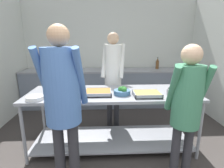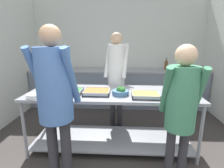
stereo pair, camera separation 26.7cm
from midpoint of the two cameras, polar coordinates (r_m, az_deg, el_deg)
The scene contains 13 objects.
wall_rear at distance 4.70m, azimuth 3.70°, elevation 10.13°, with size 4.47×0.06×2.65m.
back_counter at distance 4.47m, azimuth 3.56°, elevation -1.22°, with size 4.31×0.65×0.93m.
serving_counter at distance 2.70m, azimuth 2.74°, elevation -8.59°, with size 2.48×0.86×0.89m.
plate_stack at distance 2.53m, azimuth -21.09°, elevation -3.55°, with size 0.22×0.22×0.05m.
serving_tray_roast at distance 2.59m, azimuth -11.81°, elevation -2.51°, with size 0.45×0.33×0.05m.
serving_tray_greens at distance 2.52m, azimuth -1.91°, elevation -2.66°, with size 0.37×0.33×0.05m.
broccoli_bowl at distance 2.47m, azimuth 5.92°, elevation -2.51°, with size 0.24×0.24×0.12m.
serving_tray_vegetables at distance 2.44m, azimuth 13.91°, elevation -3.61°, with size 0.37×0.29×0.05m.
sauce_pan at distance 2.57m, azimuth 23.65°, elevation -2.98°, with size 0.44×0.30×0.09m.
guest_serving_left at distance 1.85m, azimuth -14.24°, elevation -3.02°, with size 0.49×0.39×1.79m.
guest_serving_right at distance 1.99m, azimuth 25.33°, elevation -6.01°, with size 0.42×0.33×1.61m.
cook_behind_counter at distance 3.21m, azimuth 3.83°, elevation 4.69°, with size 0.47×0.41×1.78m.
water_bottle at distance 4.60m, azimuth 18.86°, elevation 6.10°, with size 0.08×0.08×0.29m.
Camera 2 is at (0.10, -0.73, 1.64)m, focal length 28.00 mm.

